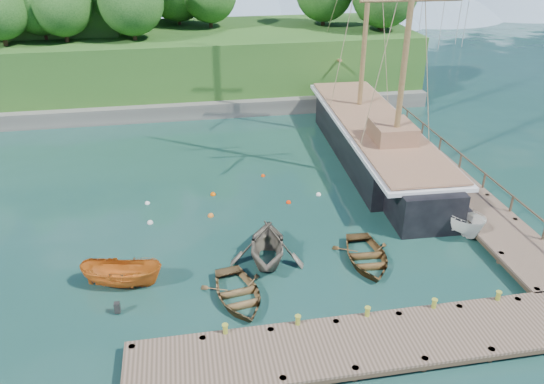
{
  "coord_description": "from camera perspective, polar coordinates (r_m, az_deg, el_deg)",
  "views": [
    {
      "loc": [
        -4.99,
        -21.52,
        15.63
      ],
      "look_at": [
        -0.46,
        4.07,
        2.0
      ],
      "focal_mm": 35.0,
      "sensor_mm": 36.0,
      "label": 1
    }
  ],
  "objects": [
    {
      "name": "bollard_3",
      "position": [
        24.77,
        16.78,
        -12.88
      ],
      "size": [
        0.26,
        0.26,
        0.45
      ],
      "primitive_type": "cylinder",
      "color": "olive",
      "rests_on": "ground"
    },
    {
      "name": "rowboat_1",
      "position": [
        27.18,
        -0.51,
        -7.43
      ],
      "size": [
        4.52,
        4.99,
        2.3
      ],
      "primitive_type": "imported",
      "rotation": [
        0.0,
        0.0,
        -0.19
      ],
      "color": "#5E584C",
      "rests_on": "ground"
    },
    {
      "name": "mooring_buoy_3",
      "position": [
        33.41,
        5.02,
        -0.33
      ],
      "size": [
        0.32,
        0.32,
        0.32
      ],
      "primitive_type": "sphere",
      "color": "silver",
      "rests_on": "ground"
    },
    {
      "name": "mooring_buoy_4",
      "position": [
        33.5,
        -6.36,
        -0.32
      ],
      "size": [
        0.34,
        0.34,
        0.34
      ],
      "primitive_type": "sphere",
      "color": "#D75400",
      "rests_on": "ground"
    },
    {
      "name": "mooring_buoy_0",
      "position": [
        31.08,
        -12.97,
        -3.3
      ],
      "size": [
        0.35,
        0.35,
        0.35
      ],
      "primitive_type": "sphere",
      "color": "silver",
      "rests_on": "ground"
    },
    {
      "name": "dock_near",
      "position": [
        22.48,
        11.35,
        -15.53
      ],
      "size": [
        20.0,
        3.2,
        1.1
      ],
      "color": "#4A3B2F",
      "rests_on": "ground"
    },
    {
      "name": "bollard_4",
      "position": [
        26.13,
        22.83,
        -11.65
      ],
      "size": [
        0.26,
        0.26,
        0.45
      ],
      "primitive_type": "cylinder",
      "color": "olive",
      "rests_on": "ground"
    },
    {
      "name": "mooring_buoy_6",
      "position": [
        33.18,
        -13.26,
        -1.23
      ],
      "size": [
        0.3,
        0.3,
        0.3
      ],
      "primitive_type": "sphere",
      "color": "white",
      "rests_on": "ground"
    },
    {
      "name": "rowboat_0",
      "position": [
        24.8,
        -3.66,
        -11.46
      ],
      "size": [
        3.57,
        4.53,
        0.85
      ],
      "primitive_type": "imported",
      "rotation": [
        0.0,
        0.0,
        0.17
      ],
      "color": "brown",
      "rests_on": "ground"
    },
    {
      "name": "mooring_buoy_5",
      "position": [
        35.7,
        -0.97,
        1.71
      ],
      "size": [
        0.27,
        0.27,
        0.27
      ],
      "primitive_type": "sphere",
      "color": "#DF3A04",
      "rests_on": "ground"
    },
    {
      "name": "cabin_boat_white",
      "position": [
        31.54,
        18.72,
        -3.66
      ],
      "size": [
        2.75,
        4.69,
        1.7
      ],
      "primitive_type": "imported",
      "rotation": [
        0.0,
        0.0,
        0.26
      ],
      "color": "silver",
      "rests_on": "ground"
    },
    {
      "name": "bollard_1",
      "position": [
        23.02,
        2.75,
        -15.13
      ],
      "size": [
        0.26,
        0.26,
        0.45
      ],
      "primitive_type": "cylinder",
      "color": "olive",
      "rests_on": "ground"
    },
    {
      "name": "ground",
      "position": [
        27.06,
        2.48,
        -7.63
      ],
      "size": [
        160.0,
        160.0,
        0.0
      ],
      "primitive_type": "plane",
      "color": "#13392C",
      "rests_on": "ground"
    },
    {
      "name": "motorboat_orange",
      "position": [
        26.49,
        -15.65,
        -9.69
      ],
      "size": [
        4.18,
        2.44,
        1.52
      ],
      "primitive_type": "imported",
      "rotation": [
        0.0,
        0.0,
        1.31
      ],
      "color": "#C5631B",
      "rests_on": "ground"
    },
    {
      "name": "bollard_0",
      "position": [
        22.69,
        -4.97,
        -15.99
      ],
      "size": [
        0.26,
        0.26,
        0.45
      ],
      "primitive_type": "cylinder",
      "color": "olive",
      "rests_on": "ground"
    },
    {
      "name": "headland",
      "position": [
        54.41,
        -18.91,
        15.57
      ],
      "size": [
        51.0,
        19.31,
        12.9
      ],
      "color": "#474744",
      "rests_on": "ground"
    },
    {
      "name": "bollard_2",
      "position": [
        23.72,
        10.06,
        -14.06
      ],
      "size": [
        0.26,
        0.26,
        0.45
      ],
      "primitive_type": "cylinder",
      "color": "olive",
      "rests_on": "ground"
    },
    {
      "name": "dock_east",
      "position": [
        36.28,
        18.09,
        1.46
      ],
      "size": [
        3.2,
        24.0,
        1.1
      ],
      "color": "#4A3B2F",
      "rests_on": "ground"
    },
    {
      "name": "rowboat_2",
      "position": [
        27.52,
        10.09,
        -7.42
      ],
      "size": [
        3.24,
        4.35,
        0.87
      ],
      "primitive_type": "imported",
      "rotation": [
        0.0,
        0.0,
        -0.06
      ],
      "color": "#52391C",
      "rests_on": "ground"
    },
    {
      "name": "mooring_buoy_1",
      "position": [
        31.18,
        -6.61,
        -2.61
      ],
      "size": [
        0.36,
        0.36,
        0.36
      ],
      "primitive_type": "sphere",
      "color": "orange",
      "rests_on": "ground"
    },
    {
      "name": "mooring_buoy_2",
      "position": [
        32.41,
        1.8,
        -1.17
      ],
      "size": [
        0.3,
        0.3,
        0.3
      ],
      "primitive_type": "sphere",
      "color": "red",
      "rests_on": "ground"
    },
    {
      "name": "schooner",
      "position": [
        38.78,
        10.88,
        5.23
      ],
      "size": [
        5.91,
        28.1,
        20.69
      ],
      "rotation": [
        0.0,
        0.0,
        -0.04
      ],
      "color": "black",
      "rests_on": "ground"
    }
  ]
}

